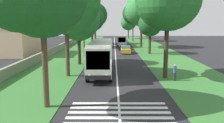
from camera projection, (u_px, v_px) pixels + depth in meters
name	position (u px, v px, depth m)	size (l,w,h in m)	color
ground	(117.00, 84.00, 23.03)	(160.00, 160.00, 0.00)	#262628
grass_verge_left	(64.00, 60.00, 37.86)	(120.00, 8.00, 0.04)	#387533
grass_verge_right	(168.00, 60.00, 37.78)	(120.00, 8.00, 0.04)	#387533
centre_line	(116.00, 60.00, 37.83)	(110.00, 0.16, 0.01)	silver
coach_bus	(101.00, 55.00, 27.38)	(11.16, 2.62, 3.73)	silver
zebra_crossing	(119.00, 112.00, 15.88)	(4.05, 6.80, 0.01)	silver
trailing_car_0	(126.00, 50.00, 45.73)	(4.30, 1.78, 1.43)	gold
trailing_car_1	(123.00, 47.00, 51.56)	(4.30, 1.78, 1.43)	black
trailing_minibus_0	(121.00, 40.00, 59.92)	(6.00, 2.14, 2.53)	#BFB299
roadside_tree_left_0	(94.00, 16.00, 63.01)	(7.61, 6.50, 10.89)	brown
roadside_tree_left_2	(64.00, 1.00, 25.16)	(8.19, 7.33, 11.86)	#4C3826
roadside_tree_left_3	(91.00, 20.00, 54.69)	(7.06, 5.68, 9.36)	#4C3826
roadside_tree_left_4	(78.00, 21.00, 33.00)	(7.18, 5.88, 9.15)	#3D2D1E
roadside_tree_right_0	(149.00, 25.00, 44.00)	(5.57, 4.46, 7.64)	#3D2D1E
roadside_tree_right_1	(133.00, 14.00, 72.28)	(7.95, 6.49, 11.54)	brown
roadside_tree_right_2	(128.00, 23.00, 84.61)	(6.79, 5.63, 8.50)	brown
roadside_tree_right_3	(166.00, 0.00, 24.32)	(8.12, 6.74, 11.64)	#3D2D1E
roadside_tree_right_4	(141.00, 11.00, 54.38)	(9.54, 7.65, 12.32)	#3D2D1E
utility_pole	(84.00, 31.00, 40.04)	(0.24, 1.40, 8.46)	#473828
roadside_wall	(50.00, 52.00, 42.71)	(70.00, 0.40, 1.20)	gray
roadside_building	(7.00, 36.00, 43.07)	(10.14, 9.47, 6.88)	beige
pedestrian	(175.00, 72.00, 24.13)	(0.34, 0.34, 1.69)	#26262D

